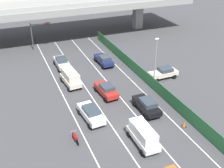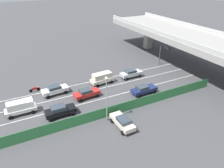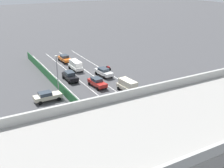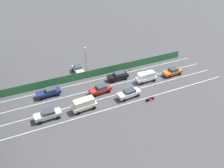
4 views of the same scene
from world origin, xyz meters
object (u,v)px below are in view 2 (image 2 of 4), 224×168
car_sedan_black (60,110)px  parked_sedan_cream (123,122)px  motorcycle (35,89)px  traffic_light (163,51)px  traffic_cone (34,132)px  car_sedan_navy (144,89)px  street_lamp (107,95)px  car_sedan_silver (131,73)px  car_sedan_red (86,93)px  car_van_white (20,107)px  car_sedan_white (55,90)px  car_van_cream (102,78)px

car_sedan_black → parked_sedan_cream: bearing=46.7°
motorcycle → traffic_light: 28.16m
car_sedan_black → traffic_cone: 4.96m
car_sedan_navy → car_sedan_black: (-0.17, -14.93, 0.07)m
traffic_light → street_lamp: bearing=-58.2°
car_sedan_silver → street_lamp: 15.56m
motorcycle → car_sedan_red: bearing=49.6°
motorcycle → parked_sedan_cream: parked_sedan_cream is taller
parked_sedan_cream → car_sedan_red: bearing=-171.0°
street_lamp → traffic_cone: 10.91m
car_sedan_silver → street_lamp: street_lamp is taller
car_van_white → street_lamp: bearing=55.5°
car_sedan_red → motorcycle: 9.89m
car_sedan_silver → car_sedan_red: bearing=-72.8°
motorcycle → traffic_cone: motorcycle is taller
traffic_light → street_lamp: (12.51, -20.15, 0.66)m
car_sedan_red → car_sedan_navy: (3.29, 9.48, -0.03)m
car_sedan_red → street_lamp: 8.06m
traffic_cone → car_sedan_red: bearing=119.6°
motorcycle → street_lamp: size_ratio=0.28×
car_sedan_red → car_sedan_white: (-3.65, -4.47, 0.01)m
car_sedan_red → car_sedan_navy: size_ratio=0.96×
car_van_cream → motorcycle: size_ratio=2.37×
traffic_light → street_lamp: street_lamp is taller
car_van_white → motorcycle: car_van_white is taller
motorcycle → parked_sedan_cream: (16.10, 9.07, 0.44)m
car_sedan_silver → car_sedan_black: 17.73m
car_sedan_white → traffic_cone: size_ratio=7.32×
car_sedan_black → car_sedan_white: (-6.77, 0.97, -0.03)m
car_van_white → car_sedan_navy: 20.32m
car_sedan_white → motorcycle: car_sedan_white is taller
car_van_white → car_sedan_white: 7.03m
car_van_white → car_sedan_silver: (-3.30, 21.58, -0.28)m
car_sedan_silver → traffic_cone: size_ratio=7.04×
parked_sedan_cream → car_sedan_white: bearing=-155.8°
car_van_cream → traffic_light: size_ratio=0.92×
car_sedan_silver → street_lamp: bearing=-45.0°
car_sedan_white → parked_sedan_cream: (13.35, 6.01, -0.03)m
car_sedan_black → motorcycle: bearing=-167.7°
car_sedan_red → car_sedan_navy: bearing=70.9°
car_van_cream → car_sedan_white: (-0.04, -9.11, -0.31)m
car_sedan_red → car_sedan_silver: bearing=107.2°
traffic_light → traffic_cone: size_ratio=7.76×
car_sedan_silver → car_sedan_navy: bearing=-13.0°
car_sedan_navy → motorcycle: bearing=-119.7°
car_sedan_white → traffic_light: (-1.53, 24.90, 2.66)m
car_van_cream → traffic_cone: car_van_cream is taller
traffic_cone → street_lamp: bearing=79.8°
motorcycle → car_van_cream: bearing=77.1°
car_sedan_red → traffic_light: bearing=104.2°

